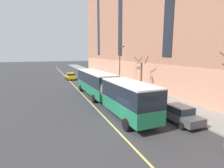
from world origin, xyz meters
The scene contains 12 objects.
ground_plane centered at (0.00, 0.00, 0.00)m, with size 260.00×260.00×0.00m, color #38383A.
sidewalk centered at (8.51, 3.00, 0.07)m, with size 4.47×160.00×0.15m, color gray.
city_bus centered at (1.13, 7.42, 2.05)m, with size 3.35×19.29×3.51m.
parked_car_white_0 centered at (5.08, 22.75, 0.78)m, with size 2.02×4.73×1.56m.
parked_car_green_1 centered at (4.96, 13.38, 0.78)m, with size 2.11×4.52×1.56m.
parked_car_silver_4 centered at (5.14, 29.82, 0.78)m, with size 2.10×4.73×1.56m.
parked_car_darkgray_5 centered at (5.15, -0.65, 0.78)m, with size 1.96×4.74×1.56m.
taxi_cab centered at (-0.02, 29.04, 0.78)m, with size 2.03×4.48×1.56m.
street_tree_far_uptown centered at (8.27, 11.00, 2.90)m, with size 1.94×1.63×5.54m.
street_lamp centered at (6.88, 15.93, 4.54)m, with size 0.36×1.48×7.20m.
fire_hydrant centered at (6.78, -0.75, 0.49)m, with size 0.42×0.24×0.72m.
lane_centerline centered at (-0.57, 3.00, 0.00)m, with size 0.16×140.00×0.01m, color #E0D66B.
Camera 1 is at (-5.68, -12.35, 6.06)m, focal length 28.00 mm.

